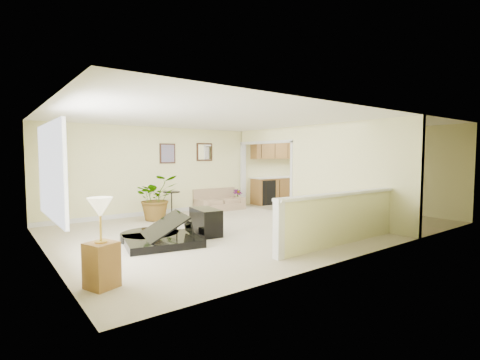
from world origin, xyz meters
TOP-DOWN VIEW (x-y plane):
  - floor at (0.00, 0.00)m, footprint 9.00×9.00m
  - back_wall at (0.00, 3.00)m, footprint 9.00×0.04m
  - front_wall at (0.00, -3.00)m, footprint 9.00×0.04m
  - left_wall at (-4.50, 0.00)m, footprint 0.04×6.00m
  - right_wall at (4.50, 0.00)m, footprint 0.04×6.00m
  - ceiling at (0.00, 0.00)m, footprint 9.00×6.00m
  - kitchen_vinyl at (3.15, 0.00)m, footprint 2.70×6.00m
  - interior_partition at (1.80, 0.25)m, footprint 0.18×5.99m
  - pony_half_wall at (0.08, -2.30)m, footprint 3.42×0.22m
  - left_window at (-4.49, -0.50)m, footprint 0.05×2.15m
  - wall_art_left at (-0.95, 2.97)m, footprint 0.48×0.04m
  - wall_mirror at (0.30, 2.97)m, footprint 0.55×0.04m
  - kitchen_cabinets at (3.19, 2.73)m, footprint 2.36×0.65m
  - piano at (-2.65, -0.16)m, footprint 1.77×1.80m
  - piano_bench at (-1.53, -0.08)m, footprint 0.54×0.89m
  - loveseat at (0.60, 2.70)m, footprint 1.54×0.93m
  - accent_table at (-1.06, 2.53)m, footprint 0.47×0.47m
  - palm_plant at (-1.67, 2.17)m, footprint 1.19×1.07m
  - small_plant at (1.26, 2.55)m, footprint 0.35×0.35m
  - lamp_stand at (-4.15, -1.84)m, footprint 0.44×0.44m

SIDE VIEW (x-z plane):
  - floor at x=0.00m, z-range 0.00..0.00m
  - kitchen_vinyl at x=3.15m, z-range 0.00..0.01m
  - small_plant at x=1.26m, z-range -0.05..0.57m
  - piano_bench at x=-1.53m, z-range 0.00..0.56m
  - loveseat at x=0.60m, z-range -0.10..0.75m
  - accent_table at x=-1.06m, z-range 0.10..0.78m
  - lamp_stand at x=-4.15m, z-range -0.09..1.07m
  - pony_half_wall at x=0.08m, z-range 0.02..1.02m
  - piano at x=-2.65m, z-range -0.11..1.18m
  - palm_plant at x=-1.67m, z-range -0.01..1.18m
  - kitchen_cabinets at x=3.19m, z-range -0.29..2.03m
  - interior_partition at x=1.80m, z-range -0.03..2.47m
  - back_wall at x=0.00m, z-range 0.00..2.50m
  - front_wall at x=0.00m, z-range 0.00..2.50m
  - left_wall at x=-4.50m, z-range 0.00..2.50m
  - right_wall at x=4.50m, z-range 0.00..2.50m
  - left_window at x=-4.49m, z-range 0.73..2.17m
  - wall_art_left at x=-0.95m, z-range 1.46..2.04m
  - wall_mirror at x=0.30m, z-range 1.52..2.08m
  - ceiling at x=0.00m, z-range 2.48..2.52m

